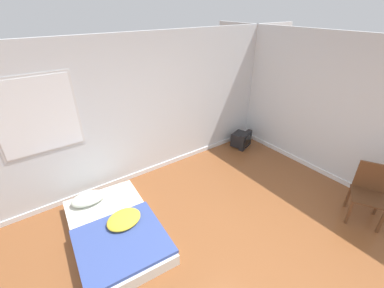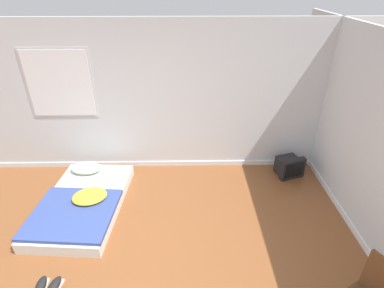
{
  "view_description": "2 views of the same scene",
  "coord_description": "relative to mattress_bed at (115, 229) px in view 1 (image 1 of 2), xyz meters",
  "views": [
    {
      "loc": [
        -1.58,
        -1.31,
        2.98
      ],
      "look_at": [
        0.71,
        1.86,
        0.82
      ],
      "focal_mm": 24.0,
      "sensor_mm": 36.0,
      "label": 1
    },
    {
      "loc": [
        0.67,
        -2.06,
        3.13
      ],
      "look_at": [
        0.74,
        1.94,
        0.86
      ],
      "focal_mm": 28.0,
      "sensor_mm": 36.0,
      "label": 2
    }
  ],
  "objects": [
    {
      "name": "wooden_chair",
      "position": [
        3.33,
        -1.89,
        0.41
      ],
      "size": [
        0.62,
        0.62,
        0.91
      ],
      "color": "brown",
      "rests_on": "ground_plane"
    },
    {
      "name": "mattress_bed",
      "position": [
        0.0,
        0.0,
        0.0
      ],
      "size": [
        1.26,
        1.94,
        0.32
      ],
      "color": "silver",
      "rests_on": "ground_plane"
    },
    {
      "name": "wall_right",
      "position": [
        3.94,
        -1.5,
        1.17
      ],
      "size": [
        0.08,
        7.72,
        2.6
      ],
      "color": "silver",
      "rests_on": "ground_plane"
    },
    {
      "name": "ground_plane",
      "position": [
        0.93,
        -1.5,
        -0.12
      ],
      "size": [
        20.0,
        20.0,
        0.0
      ],
      "primitive_type": "plane",
      "color": "brown"
    },
    {
      "name": "crt_tv",
      "position": [
        3.4,
        0.82,
        0.06
      ],
      "size": [
        0.49,
        0.45,
        0.38
      ],
      "color": "black",
      "rests_on": "ground_plane"
    },
    {
      "name": "wall_back",
      "position": [
        0.91,
        1.19,
        1.17
      ],
      "size": [
        8.35,
        0.08,
        2.6
      ],
      "color": "silver",
      "rests_on": "ground_plane"
    }
  ]
}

